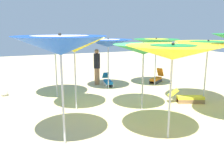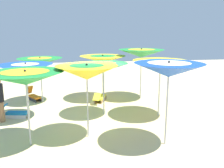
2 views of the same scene
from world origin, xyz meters
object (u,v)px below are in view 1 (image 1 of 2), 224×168
beach_umbrella_0 (156,42)px  beach_umbrella_7 (173,52)px  beach_umbrella_1 (108,43)px  beach_umbrella_3 (208,46)px  beach_umbrella_5 (74,45)px  lounger_1 (108,81)px  beach_umbrella_8 (60,45)px  beach_umbrella_4 (144,49)px  beach_umbrella_2 (55,44)px  lounger_2 (188,97)px  lounger_0 (157,78)px  beachgoer_0 (97,66)px  beach_ball (4,92)px

beach_umbrella_0 → beach_umbrella_7: beach_umbrella_7 is taller
beach_umbrella_1 → beach_umbrella_3: (-2.40, 3.19, 0.02)m
beach_umbrella_5 → lounger_1: beach_umbrella_5 is taller
beach_umbrella_5 → beach_umbrella_8: bearing=69.1°
beach_umbrella_1 → beach_umbrella_4: bearing=90.4°
beach_umbrella_7 → beach_umbrella_2: bearing=-68.4°
beach_umbrella_2 → lounger_2: beach_umbrella_2 is taller
beach_umbrella_0 → beach_umbrella_1: (2.24, -0.22, 0.01)m
beach_umbrella_3 → lounger_0: beach_umbrella_3 is taller
beach_umbrella_3 → beach_umbrella_5: size_ratio=0.94×
beach_umbrella_2 → beach_umbrella_8: (0.56, 4.03, 0.23)m
beach_umbrella_5 → lounger_1: size_ratio=2.00×
beach_umbrella_1 → beach_umbrella_4: (-0.02, 2.95, -0.02)m
beach_umbrella_0 → beach_umbrella_7: size_ratio=0.95×
beach_umbrella_0 → beachgoer_0: (2.42, -1.20, -1.10)m
lounger_1 → lounger_2: lounger_1 is taller
beach_umbrella_1 → beach_umbrella_7: size_ratio=0.95×
beach_umbrella_0 → beach_umbrella_7: bearing=61.0°
beach_umbrella_5 → beachgoer_0: (-1.83, -3.16, -1.25)m
beach_umbrella_5 → beach_ball: beach_umbrella_5 is taller
beach_umbrella_4 → beach_ball: (4.25, -3.46, -1.82)m
beach_umbrella_3 → beach_ball: size_ratio=7.58×
beach_umbrella_0 → beach_umbrella_2: 4.56m
lounger_0 → beach_ball: (6.87, -0.27, -0.06)m
beach_umbrella_4 → beach_umbrella_5: size_ratio=0.91×
beach_umbrella_7 → lounger_0: bearing=-120.2°
beach_umbrella_0 → beach_umbrella_4: bearing=50.8°
beachgoer_0 → beach_umbrella_5: bearing=-142.8°
beach_umbrella_3 → beach_umbrella_7: size_ratio=0.97×
beach_umbrella_5 → lounger_2: (-3.90, 0.81, -1.93)m
beach_umbrella_5 → beach_umbrella_8: beach_umbrella_8 is taller
beach_umbrella_7 → beachgoer_0: beach_umbrella_7 is taller
lounger_2 → beach_umbrella_3: bearing=1.1°
beach_umbrella_2 → beach_umbrella_7: 5.02m
beach_umbrella_4 → lounger_1: beach_umbrella_4 is taller
beach_umbrella_0 → beach_umbrella_3: 2.98m
beach_umbrella_3 → lounger_1: (2.20, -3.79, -1.81)m
beach_umbrella_3 → beach_umbrella_5: beach_umbrella_5 is taller
beach_umbrella_8 → beachgoer_0: 6.23m
beach_umbrella_4 → beachgoer_0: (0.20, -3.92, -1.10)m
beach_umbrella_2 → lounger_1: beach_umbrella_2 is taller
lounger_2 → lounger_1: bearing=137.7°
beach_umbrella_7 → lounger_1: 6.04m
lounger_0 → beach_umbrella_8: bearing=6.2°
beach_ball → beachgoer_0: bearing=-173.5°
beach_umbrella_0 → beach_umbrella_5: 4.68m
lounger_0 → beach_umbrella_5: bearing=-6.6°
beach_umbrella_0 → beach_umbrella_2: beach_umbrella_2 is taller
beach_umbrella_0 → beach_ball: bearing=-6.5°
beach_umbrella_0 → beach_umbrella_5: (4.25, 1.96, 0.14)m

